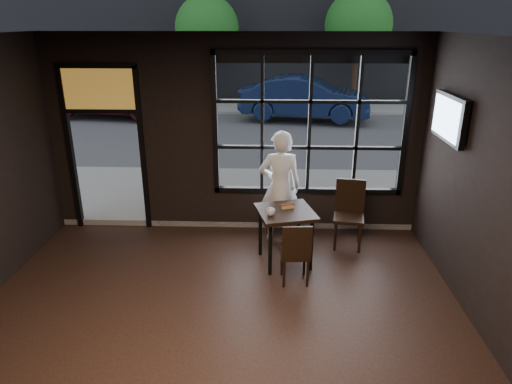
{
  "coord_description": "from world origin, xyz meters",
  "views": [
    {
      "loc": [
        0.61,
        -3.62,
        3.36
      ],
      "look_at": [
        0.4,
        2.2,
        1.15
      ],
      "focal_mm": 32.0,
      "sensor_mm": 36.0,
      "label": 1
    }
  ],
  "objects_px": {
    "chair_near": "(295,251)",
    "navy_car": "(305,98)",
    "cafe_table": "(285,237)",
    "man": "(280,187)"
  },
  "relations": [
    {
      "from": "chair_near",
      "to": "man",
      "type": "bearing_deg",
      "value": -85.72
    },
    {
      "from": "man",
      "to": "navy_car",
      "type": "height_order",
      "value": "man"
    },
    {
      "from": "cafe_table",
      "to": "navy_car",
      "type": "xyz_separation_m",
      "value": [
        0.9,
        9.96,
        0.42
      ]
    },
    {
      "from": "chair_near",
      "to": "man",
      "type": "height_order",
      "value": "man"
    },
    {
      "from": "cafe_table",
      "to": "man",
      "type": "bearing_deg",
      "value": 80.74
    },
    {
      "from": "man",
      "to": "navy_car",
      "type": "relative_size",
      "value": 0.41
    },
    {
      "from": "chair_near",
      "to": "navy_car",
      "type": "height_order",
      "value": "navy_car"
    },
    {
      "from": "cafe_table",
      "to": "man",
      "type": "relative_size",
      "value": 0.46
    },
    {
      "from": "chair_near",
      "to": "navy_car",
      "type": "distance_m",
      "value": 10.5
    },
    {
      "from": "chair_near",
      "to": "navy_car",
      "type": "xyz_separation_m",
      "value": [
        0.78,
        10.47,
        0.38
      ]
    }
  ]
}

